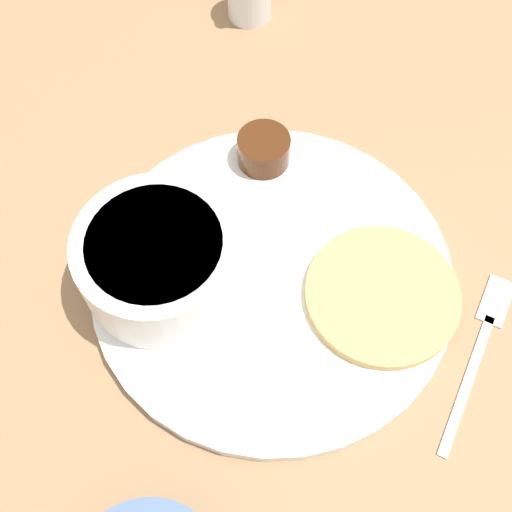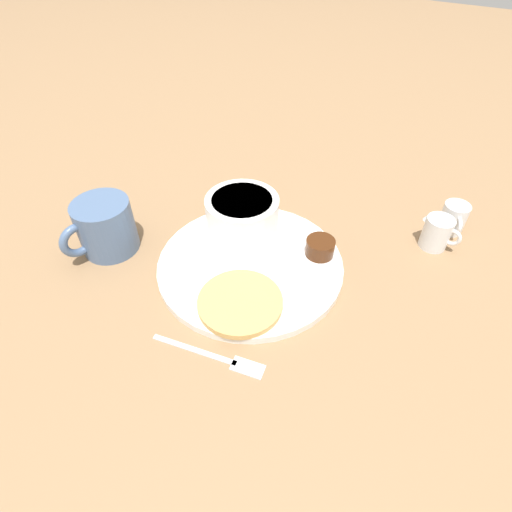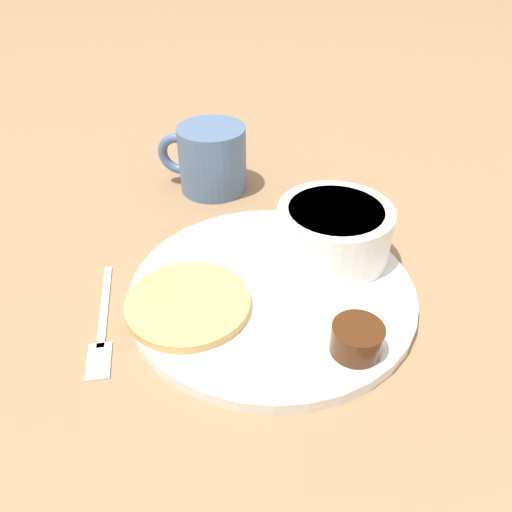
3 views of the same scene
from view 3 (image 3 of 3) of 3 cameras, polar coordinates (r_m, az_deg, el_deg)
name	(u,v)px [view 3 (image 3 of 3)]	position (r m, az deg, el deg)	size (l,w,h in m)	color
ground_plane	(272,295)	(0.49, 1.82, -4.50)	(4.00, 4.00, 0.00)	#93704C
plate	(272,291)	(0.49, 1.83, -3.98)	(0.28, 0.28, 0.01)	white
pancake_stack	(188,304)	(0.46, -7.77, -5.47)	(0.11, 0.11, 0.01)	tan
bowl	(334,230)	(0.51, 8.90, 2.93)	(0.12, 0.12, 0.06)	white
syrup_cup	(357,339)	(0.42, 11.45, -9.27)	(0.04, 0.04, 0.03)	#47230F
butter_ramekin	(357,240)	(0.53, 11.46, 1.85)	(0.05, 0.05, 0.05)	white
coffee_mug	(211,159)	(0.65, -5.20, 11.03)	(0.12, 0.09, 0.08)	slate
fork	(102,330)	(0.48, -17.20, -8.12)	(0.04, 0.15, 0.00)	silver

